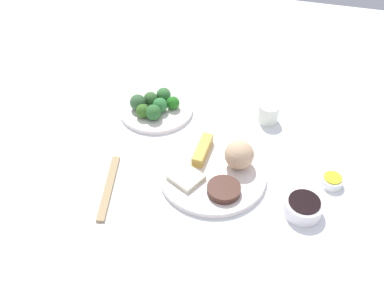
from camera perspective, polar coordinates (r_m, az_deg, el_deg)
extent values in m
cube|color=white|center=(1.19, 1.44, -4.52)|extent=(2.20, 2.20, 0.02)
cylinder|color=white|center=(1.18, 2.59, -3.80)|extent=(0.28, 0.28, 0.02)
sphere|color=tan|center=(1.17, 5.94, -1.35)|extent=(0.08, 0.08, 0.08)
cube|color=gold|center=(1.22, 1.33, -0.75)|extent=(0.11, 0.03, 0.03)
cube|color=beige|center=(1.16, -0.74, -4.21)|extent=(0.10, 0.10, 0.01)
cylinder|color=#45261D|center=(1.13, 4.01, -5.71)|extent=(0.08, 0.08, 0.02)
cylinder|color=white|center=(1.39, -4.50, 4.37)|extent=(0.22, 0.22, 0.01)
sphere|color=#216E1C|center=(1.37, -2.39, 5.18)|extent=(0.04, 0.04, 0.04)
sphere|color=#366330|center=(1.39, -5.21, 5.68)|extent=(0.04, 0.04, 0.04)
sphere|color=#366F36|center=(1.40, -3.58, 6.20)|extent=(0.04, 0.04, 0.04)
sphere|color=#2E7337|center=(1.36, -4.04, 4.88)|extent=(0.04, 0.04, 0.04)
sphere|color=#355D36|center=(1.37, -6.80, 5.21)|extent=(0.05, 0.05, 0.05)
sphere|color=#2D652D|center=(1.33, -4.88, 3.97)|extent=(0.05, 0.05, 0.05)
sphere|color=#356321|center=(1.34, -6.20, 4.13)|extent=(0.04, 0.04, 0.04)
cylinder|color=white|center=(1.13, 13.76, -7.72)|extent=(0.09, 0.09, 0.04)
cylinder|color=black|center=(1.11, 13.93, -7.03)|extent=(0.08, 0.08, 0.00)
cylinder|color=white|center=(1.22, 17.13, -4.49)|extent=(0.06, 0.06, 0.02)
cylinder|color=yellow|center=(1.21, 17.26, -4.04)|extent=(0.05, 0.05, 0.00)
cylinder|color=white|center=(1.35, 9.57, 3.84)|extent=(0.06, 0.06, 0.06)
cube|color=#9E8255|center=(1.18, -10.40, -5.36)|extent=(0.22, 0.06, 0.01)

